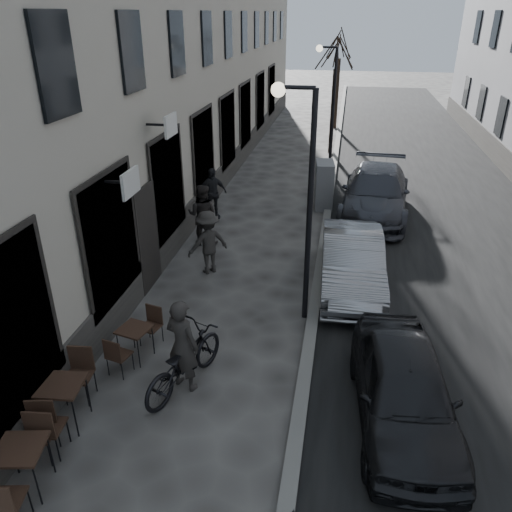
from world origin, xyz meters
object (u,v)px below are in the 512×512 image
(tree_far, at_px, (340,44))
(car_mid, at_px, (352,262))
(streetlamp_far, at_px, (330,95))
(tree_near, at_px, (337,51))
(streetlamp_near, at_px, (302,183))
(car_near, at_px, (404,389))
(bistro_set_a, at_px, (24,464))
(pedestrian_far, at_px, (212,193))
(utility_cabinet, at_px, (324,185))
(car_far, at_px, (375,193))
(pedestrian_mid, at_px, (208,242))
(bistro_set_c, at_px, (135,340))
(pedestrian_near, at_px, (202,215))
(bistro_set_b, at_px, (64,400))
(bicycle, at_px, (184,361))

(tree_far, distance_m, car_mid, 19.81)
(streetlamp_far, distance_m, tree_near, 3.36)
(streetlamp_near, distance_m, tree_near, 15.08)
(tree_near, distance_m, tree_far, 6.00)
(streetlamp_far, bearing_deg, car_near, -82.13)
(bistro_set_a, relative_size, pedestrian_far, 0.96)
(tree_near, bearing_deg, streetlamp_near, -90.28)
(pedestrian_far, height_order, car_near, pedestrian_far)
(bistro_set_a, bearing_deg, utility_cabinet, 63.01)
(pedestrian_far, distance_m, car_mid, 6.05)
(utility_cabinet, distance_m, car_far, 1.79)
(bistro_set_a, xyz_separation_m, utility_cabinet, (3.52, 12.50, 0.33))
(pedestrian_mid, bearing_deg, tree_far, -138.00)
(car_mid, bearing_deg, utility_cabinet, 97.58)
(car_mid, bearing_deg, streetlamp_near, -128.44)
(bistro_set_c, bearing_deg, utility_cabinet, 84.97)
(streetlamp_far, relative_size, pedestrian_far, 2.95)
(car_near, bearing_deg, streetlamp_near, 120.77)
(streetlamp_near, relative_size, pedestrian_near, 2.78)
(tree_far, xyz_separation_m, bistro_set_b, (-3.53, -24.98, -4.16))
(car_mid, bearing_deg, tree_far, 90.62)
(bistro_set_a, bearing_deg, tree_near, 69.13)
(bistro_set_a, relative_size, pedestrian_near, 0.90)
(bistro_set_b, relative_size, pedestrian_mid, 0.99)
(streetlamp_near, height_order, bistro_set_b, streetlamp_near)
(tree_far, height_order, bicycle, tree_far)
(bistro_set_a, height_order, car_far, car_far)
(pedestrian_near, bearing_deg, pedestrian_far, -80.89)
(bistro_set_c, distance_m, car_far, 10.23)
(streetlamp_near, distance_m, streetlamp_far, 12.00)
(streetlamp_far, height_order, bistro_set_c, streetlamp_far)
(tree_near, distance_m, bicycle, 18.29)
(tree_near, distance_m, car_near, 18.46)
(streetlamp_far, xyz_separation_m, pedestrian_mid, (-2.54, -10.24, -2.30))
(streetlamp_far, height_order, tree_near, tree_near)
(bistro_set_a, bearing_deg, bicycle, 47.20)
(streetlamp_far, height_order, car_mid, streetlamp_far)
(streetlamp_near, relative_size, tree_far, 0.89)
(car_far, bearing_deg, pedestrian_mid, -126.13)
(bistro_set_c, relative_size, car_near, 0.38)
(streetlamp_near, xyz_separation_m, car_near, (2.06, -2.91, -2.50))
(bistro_set_a, relative_size, car_near, 0.43)
(tree_far, distance_m, car_near, 24.33)
(car_near, bearing_deg, pedestrian_mid, 130.07)
(bistro_set_c, bearing_deg, bicycle, -14.01)
(bistro_set_a, height_order, pedestrian_near, pedestrian_near)
(tree_near, relative_size, car_mid, 1.36)
(streetlamp_near, bearing_deg, bistro_set_c, -145.16)
(tree_far, xyz_separation_m, bicycle, (-1.87, -23.72, -4.10))
(streetlamp_near, relative_size, streetlamp_far, 1.00)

